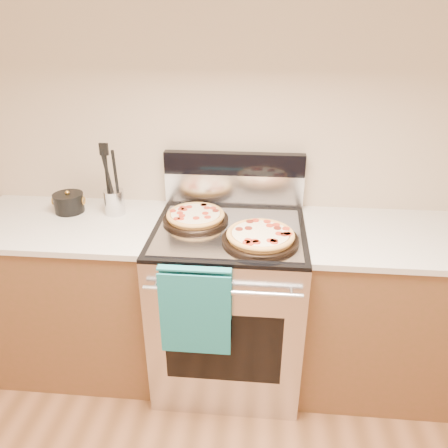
# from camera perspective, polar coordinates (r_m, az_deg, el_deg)

# --- Properties ---
(wall_back) EXTENTS (4.00, 0.00, 4.00)m
(wall_back) POSITION_cam_1_polar(r_m,az_deg,el_deg) (2.36, 1.46, 12.59)
(wall_back) COLOR tan
(wall_back) RESTS_ON ground
(range_body) EXTENTS (0.76, 0.68, 0.90)m
(range_body) POSITION_cam_1_polar(r_m,az_deg,el_deg) (2.42, 0.64, -10.64)
(range_body) COLOR #B7B7BC
(range_body) RESTS_ON ground
(oven_window) EXTENTS (0.56, 0.01, 0.40)m
(oven_window) POSITION_cam_1_polar(r_m,az_deg,el_deg) (2.16, -0.12, -15.91)
(oven_window) COLOR black
(oven_window) RESTS_ON range_body
(cooktop) EXTENTS (0.76, 0.68, 0.02)m
(cooktop) POSITION_cam_1_polar(r_m,az_deg,el_deg) (2.18, 0.69, -0.89)
(cooktop) COLOR black
(cooktop) RESTS_ON range_body
(backsplash_lower) EXTENTS (0.76, 0.06, 0.18)m
(backsplash_lower) POSITION_cam_1_polar(r_m,az_deg,el_deg) (2.42, 1.30, 4.52)
(backsplash_lower) COLOR silver
(backsplash_lower) RESTS_ON cooktop
(backsplash_upper) EXTENTS (0.76, 0.06, 0.12)m
(backsplash_upper) POSITION_cam_1_polar(r_m,az_deg,el_deg) (2.37, 1.34, 7.89)
(backsplash_upper) COLOR black
(backsplash_upper) RESTS_ON backsplash_lower
(oven_handle) EXTENTS (0.70, 0.03, 0.03)m
(oven_handle) POSITION_cam_1_polar(r_m,az_deg,el_deg) (1.92, -0.25, -8.89)
(oven_handle) COLOR silver
(oven_handle) RESTS_ON range_body
(dish_towel) EXTENTS (0.32, 0.05, 0.42)m
(dish_towel) POSITION_cam_1_polar(r_m,az_deg,el_deg) (1.99, -3.75, -11.05)
(dish_towel) COLOR #1B6788
(dish_towel) RESTS_ON oven_handle
(foil_sheet) EXTENTS (0.70, 0.55, 0.01)m
(foil_sheet) POSITION_cam_1_polar(r_m,az_deg,el_deg) (2.15, 0.63, -0.94)
(foil_sheet) COLOR gray
(foil_sheet) RESTS_ON cooktop
(cabinet_left) EXTENTS (1.00, 0.62, 0.88)m
(cabinet_left) POSITION_cam_1_polar(r_m,az_deg,el_deg) (2.66, -18.82, -8.83)
(cabinet_left) COLOR brown
(cabinet_left) RESTS_ON ground
(countertop_left) EXTENTS (1.02, 0.64, 0.03)m
(countertop_left) POSITION_cam_1_polar(r_m,az_deg,el_deg) (2.44, -20.32, 0.03)
(countertop_left) COLOR beige
(countertop_left) RESTS_ON cabinet_left
(cabinet_right) EXTENTS (1.00, 0.62, 0.88)m
(cabinet_right) POSITION_cam_1_polar(r_m,az_deg,el_deg) (2.55, 21.15, -10.81)
(cabinet_right) COLOR brown
(cabinet_right) RESTS_ON ground
(countertop_right) EXTENTS (1.02, 0.64, 0.03)m
(countertop_right) POSITION_cam_1_polar(r_m,az_deg,el_deg) (2.33, 22.92, -1.72)
(countertop_right) COLOR beige
(countertop_right) RESTS_ON cabinet_right
(pepperoni_pizza_back) EXTENTS (0.43, 0.43, 0.04)m
(pepperoni_pizza_back) POSITION_cam_1_polar(r_m,az_deg,el_deg) (2.25, -3.74, 0.98)
(pepperoni_pizza_back) COLOR #C17E3B
(pepperoni_pizza_back) RESTS_ON foil_sheet
(pepperoni_pizza_front) EXTENTS (0.41, 0.41, 0.05)m
(pepperoni_pizza_front) POSITION_cam_1_polar(r_m,az_deg,el_deg) (2.05, 4.78, -1.64)
(pepperoni_pizza_front) COLOR #C17E3B
(pepperoni_pizza_front) RESTS_ON foil_sheet
(utensil_crock) EXTENTS (0.14, 0.14, 0.13)m
(utensil_crock) POSITION_cam_1_polar(r_m,az_deg,el_deg) (2.42, -14.12, 2.80)
(utensil_crock) COLOR silver
(utensil_crock) RESTS_ON countertop_left
(saucepan) EXTENTS (0.17, 0.17, 0.10)m
(saucepan) POSITION_cam_1_polar(r_m,az_deg,el_deg) (2.52, -19.59, 2.53)
(saucepan) COLOR black
(saucepan) RESTS_ON countertop_left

